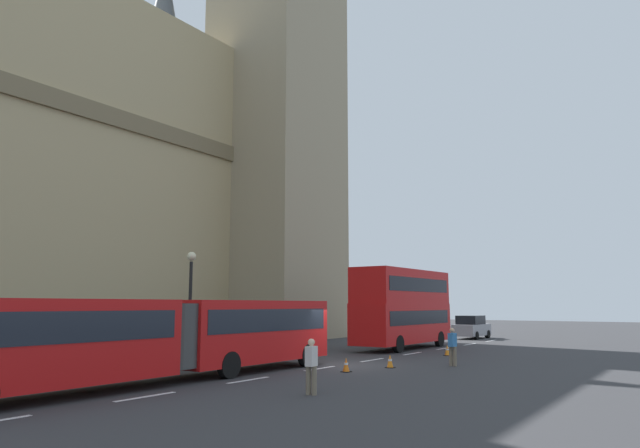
{
  "coord_description": "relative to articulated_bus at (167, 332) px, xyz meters",
  "views": [
    {
      "loc": [
        -22.37,
        -14.22,
        2.73
      ],
      "look_at": [
        2.52,
        2.87,
        7.02
      ],
      "focal_mm": 31.94,
      "sensor_mm": 36.0,
      "label": 1
    }
  ],
  "objects": [
    {
      "name": "street_lamp",
      "position": [
        5.21,
        4.51,
        1.31
      ],
      "size": [
        0.44,
        0.44,
        5.27
      ],
      "color": "black",
      "rests_on": "ground_plane"
    },
    {
      "name": "pedestrian_by_kerb",
      "position": [
        10.96,
        -6.36,
        -0.83
      ],
      "size": [
        0.43,
        0.36,
        1.69
      ],
      "color": "#726651",
      "rests_on": "ground_plane"
    },
    {
      "name": "traffic_cone_middle",
      "position": [
        8.72,
        -4.36,
        -1.46
      ],
      "size": [
        0.36,
        0.36,
        0.58
      ],
      "color": "black",
      "rests_on": "ground_plane"
    },
    {
      "name": "articulated_bus",
      "position": [
        0.0,
        0.0,
        0.0
      ],
      "size": [
        16.9,
        2.54,
        2.9
      ],
      "color": "red",
      "rests_on": "ground_plane"
    },
    {
      "name": "traffic_cone_east",
      "position": [
        15.87,
        -4.1,
        -1.46
      ],
      "size": [
        0.36,
        0.36,
        0.58
      ],
      "color": "black",
      "rests_on": "ground_plane"
    },
    {
      "name": "pedestrian_near_cones",
      "position": [
        0.64,
        -5.88,
        -0.83
      ],
      "size": [
        0.43,
        0.36,
        1.69
      ],
      "color": "#726651",
      "rests_on": "ground_plane"
    },
    {
      "name": "traffic_cone_west",
      "position": [
        6.31,
        -3.61,
        -1.46
      ],
      "size": [
        0.36,
        0.36,
        0.58
      ],
      "color": "black",
      "rests_on": "ground_plane"
    },
    {
      "name": "sedan_lead",
      "position": [
        31.88,
        0.23,
        -0.83
      ],
      "size": [
        4.4,
        1.86,
        1.85
      ],
      "color": "gray",
      "rests_on": "ground_plane"
    },
    {
      "name": "ground_plane",
      "position": [
        8.43,
        -1.99,
        -1.75
      ],
      "size": [
        160.0,
        160.0,
        0.0
      ],
      "primitive_type": "plane",
      "color": "#333335"
    },
    {
      "name": "lane_centre_marking",
      "position": [
        11.36,
        -1.99,
        -1.74
      ],
      "size": [
        39.0,
        0.16,
        0.01
      ],
      "color": "silver",
      "rests_on": "ground_plane"
    },
    {
      "name": "double_decker_bus",
      "position": [
        18.94,
        0.0,
        0.96
      ],
      "size": [
        9.33,
        2.54,
        4.9
      ],
      "color": "red",
      "rests_on": "ground_plane"
    }
  ]
}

